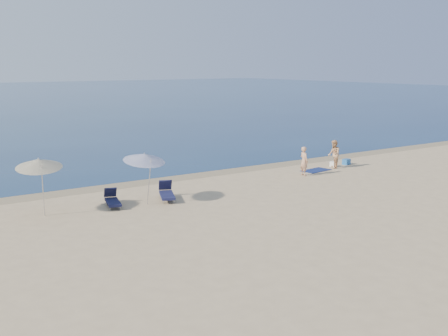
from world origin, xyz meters
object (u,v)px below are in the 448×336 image
(person_left, at_px, (304,161))
(person_right, at_px, (334,154))
(blue_cooler, at_px, (346,162))
(umbrella_near, at_px, (145,157))

(person_left, relative_size, person_right, 0.97)
(person_right, distance_m, blue_cooler, 1.77)
(person_right, height_order, blue_cooler, person_right)
(person_right, xyz_separation_m, umbrella_near, (-13.32, -1.43, 1.27))
(person_left, bearing_deg, blue_cooler, -69.77)
(person_left, distance_m, blue_cooler, 4.75)
(blue_cooler, distance_m, umbrella_near, 15.13)
(person_left, distance_m, umbrella_near, 10.42)
(person_left, xyz_separation_m, blue_cooler, (4.58, 1.10, -0.66))
(person_left, distance_m, person_right, 3.08)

